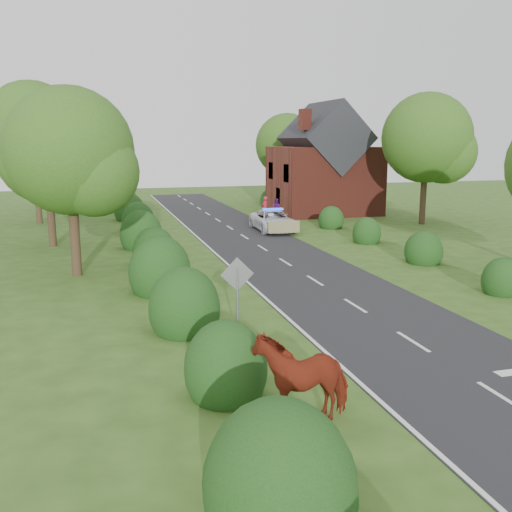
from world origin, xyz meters
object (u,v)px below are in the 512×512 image
object	(u,v)px
road_sign	(237,285)
police_van	(273,221)
cow	(301,382)
pedestrian_red	(265,208)
pedestrian_purple	(276,209)

from	to	relation	value
road_sign	police_van	bearing A→B (deg)	69.37
cow	pedestrian_red	distance (m)	31.70
cow	police_van	distance (m)	26.52
cow	pedestrian_purple	world-z (taller)	cow
pedestrian_purple	road_sign	bearing A→B (deg)	114.07
police_van	pedestrian_red	distance (m)	5.20
pedestrian_red	pedestrian_purple	xyz separation A→B (m)	(1.10, 0.57, -0.12)
road_sign	cow	xyz separation A→B (m)	(0.05, -5.53, -0.83)
road_sign	police_van	xyz separation A→B (m)	(7.50, 19.92, -0.96)
pedestrian_red	cow	bearing A→B (deg)	34.78
pedestrian_red	pedestrian_purple	world-z (taller)	pedestrian_red
pedestrian_purple	police_van	bearing A→B (deg)	114.53
road_sign	pedestrian_red	size ratio (longest dim) A/B	1.38
cow	pedestrian_purple	size ratio (longest dim) A/B	1.46
police_van	cow	bearing A→B (deg)	-104.92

